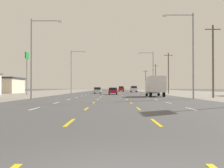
# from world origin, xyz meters

# --- Properties ---
(ground_plane) EXTENTS (572.00, 572.00, 0.00)m
(ground_plane) POSITION_xyz_m (0.00, 66.00, 0.00)
(ground_plane) COLOR #4C4C4F
(lot_apron_left) EXTENTS (28.00, 440.00, 0.01)m
(lot_apron_left) POSITION_xyz_m (-24.75, 66.00, 0.00)
(lot_apron_left) COLOR gray
(lot_apron_left) RESTS_ON ground
(lot_apron_right) EXTENTS (28.00, 440.00, 0.01)m
(lot_apron_right) POSITION_xyz_m (24.75, 66.00, 0.00)
(lot_apron_right) COLOR gray
(lot_apron_right) RESTS_ON ground
(lane_markings) EXTENTS (10.64, 227.60, 0.01)m
(lane_markings) POSITION_xyz_m (0.00, 104.50, 0.01)
(lane_markings) COLOR white
(lane_markings) RESTS_ON ground
(box_truck_far_right_nearest) EXTENTS (2.40, 7.20, 3.23)m
(box_truck_far_right_nearest) POSITION_xyz_m (6.98, 41.37, 1.84)
(box_truck_far_right_nearest) COLOR white
(box_truck_far_right_nearest) RESTS_ON ground
(sedan_center_turn_near) EXTENTS (1.80, 4.50, 1.46)m
(sedan_center_turn_near) POSITION_xyz_m (0.14, 54.60, 0.76)
(sedan_center_turn_near) COLOR maroon
(sedan_center_turn_near) RESTS_ON ground
(hatchback_inner_left_mid) EXTENTS (1.72, 3.90, 1.54)m
(hatchback_inner_left_mid) POSITION_xyz_m (-3.63, 65.84, 0.78)
(hatchback_inner_left_mid) COLOR silver
(hatchback_inner_left_mid) RESTS_ON ground
(suv_far_right_midfar) EXTENTS (1.98, 4.90, 1.98)m
(suv_far_right_midfar) POSITION_xyz_m (6.96, 86.23, 1.03)
(suv_far_right_midfar) COLOR silver
(suv_far_right_midfar) RESTS_ON ground
(suv_inner_right_far) EXTENTS (1.98, 4.90, 1.98)m
(suv_inner_right_far) POSITION_xyz_m (3.44, 102.45, 1.03)
(suv_inner_right_far) COLOR red
(suv_inner_right_far) RESTS_ON ground
(pole_sign_left_row_1) EXTENTS (0.24, 1.94, 8.38)m
(pole_sign_left_row_1) POSITION_xyz_m (-16.73, 50.79, 6.20)
(pole_sign_left_row_1) COLOR gray
(pole_sign_left_row_1) RESTS_ON ground
(streetlight_left_row_0) EXTENTS (3.99, 0.26, 10.08)m
(streetlight_left_row_0) POSITION_xyz_m (-9.77, 30.85, 5.80)
(streetlight_left_row_0) COLOR gray
(streetlight_left_row_0) RESTS_ON ground
(streetlight_right_row_0) EXTENTS (3.94, 0.26, 10.81)m
(streetlight_right_row_0) POSITION_xyz_m (9.80, 30.85, 6.17)
(streetlight_right_row_0) COLOR gray
(streetlight_right_row_0) RESTS_ON ground
(streetlight_left_row_1) EXTENTS (3.78, 0.26, 10.63)m
(streetlight_left_row_1) POSITION_xyz_m (-9.81, 65.26, 6.06)
(streetlight_left_row_1) COLOR gray
(streetlight_left_row_1) RESTS_ON ground
(streetlight_right_row_1) EXTENTS (3.73, 0.26, 10.34)m
(streetlight_right_row_1) POSITION_xyz_m (9.81, 65.26, 5.90)
(streetlight_right_row_1) COLOR gray
(streetlight_right_row_1) RESTS_ON ground
(utility_pole_right_row_0) EXTENTS (2.20, 0.26, 10.32)m
(utility_pole_right_row_0) POSITION_xyz_m (14.29, 35.46, 5.36)
(utility_pole_right_row_0) COLOR brown
(utility_pole_right_row_0) RESTS_ON ground
(utility_pole_right_row_1) EXTENTS (2.20, 0.26, 9.90)m
(utility_pole_right_row_1) POSITION_xyz_m (13.64, 63.74, 5.14)
(utility_pole_right_row_1) COLOR brown
(utility_pole_right_row_1) RESTS_ON ground
(utility_pole_right_row_2) EXTENTS (2.20, 0.26, 9.93)m
(utility_pole_right_row_2) POSITION_xyz_m (15.59, 96.70, 5.16)
(utility_pole_right_row_2) COLOR brown
(utility_pole_right_row_2) RESTS_ON ground
(utility_pole_right_row_3) EXTENTS (2.20, 0.26, 9.37)m
(utility_pole_right_row_3) POSITION_xyz_m (15.20, 123.03, 4.88)
(utility_pole_right_row_3) COLOR brown
(utility_pole_right_row_3) RESTS_ON ground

